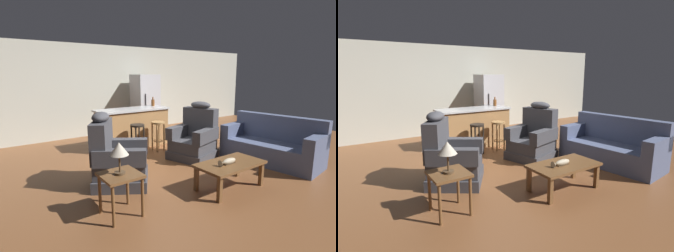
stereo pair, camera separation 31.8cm
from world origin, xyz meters
The scene contains 14 objects.
ground_plane centered at (0.00, 0.00, 0.00)m, with size 12.00×12.00×0.00m.
back_wall centered at (0.00, 3.12, 1.30)m, with size 12.00×0.05×2.60m.
coffee_table centered at (0.03, -1.71, 0.36)m, with size 1.10×0.60×0.42m.
fish_figurine centered at (-0.06, -1.73, 0.46)m, with size 0.34×0.10×0.10m.
couch centered at (1.73, -1.37, 0.34)m, with size 1.05×1.98×0.94m.
recliner_near_lamp centered at (-1.33, -0.49, 0.42)m, with size 1.16×1.16×1.20m.
recliner_near_island centered at (0.64, -0.22, 0.42)m, with size 1.04×1.04×1.20m.
end_table centered at (-1.72, -1.42, 0.46)m, with size 0.48×0.48×0.56m.
table_lamp centered at (-1.73, -1.42, 0.87)m, with size 0.24×0.24×0.41m.
kitchen_island centered at (0.00, 1.35, 0.48)m, with size 1.80×0.70×0.95m.
bar_stool_left centered at (-0.23, 0.72, 0.47)m, with size 0.32×0.32×0.68m.
bar_stool_right centered at (0.33, 0.72, 0.47)m, with size 0.32×0.32×0.68m.
refrigerator centered at (1.11, 2.55, 0.88)m, with size 0.70×0.69×1.76m.
bottle_tall_green centered at (0.70, 1.49, 1.04)m, with size 0.09×0.09×0.24m.
Camera 2 is at (-2.83, -4.44, 1.80)m, focal length 28.00 mm.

